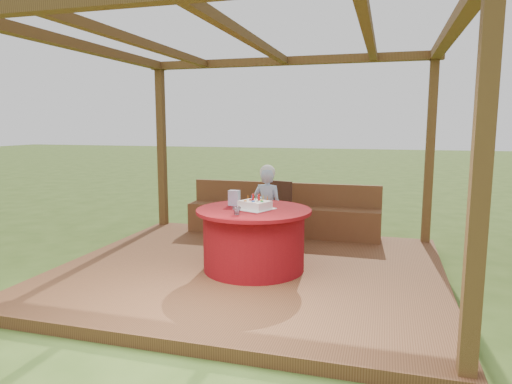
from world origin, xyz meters
TOP-DOWN VIEW (x-y plane):
  - ground at (0.00, 0.00)m, footprint 60.00×60.00m
  - deck at (0.00, 0.00)m, footprint 4.50×4.00m
  - pergola at (0.00, 0.00)m, footprint 4.50×4.00m
  - bench at (0.00, 1.72)m, footprint 3.00×0.42m
  - table at (0.07, -0.07)m, footprint 1.35×1.35m
  - chair at (-0.01, 1.27)m, footprint 0.53×0.53m
  - elderly_woman at (-0.01, 0.84)m, footprint 0.44×0.31m
  - birthday_cake at (0.08, -0.08)m, footprint 0.48×0.48m
  - gift_bag at (-0.23, 0.09)m, footprint 0.13×0.09m
  - drinking_glass at (-0.02, -0.44)m, footprint 0.10×0.10m

SIDE VIEW (x-z plane):
  - ground at x=0.00m, z-range 0.00..0.00m
  - deck at x=0.00m, z-range 0.00..0.12m
  - bench at x=0.00m, z-range -0.02..0.79m
  - table at x=0.07m, z-range 0.13..0.85m
  - chair at x=-0.01m, z-range 0.17..1.06m
  - elderly_woman at x=-0.01m, z-range 0.13..1.30m
  - drinking_glass at x=-0.02m, z-range 0.85..0.93m
  - birthday_cake at x=0.08m, z-range 0.81..0.99m
  - gift_bag at x=-0.23m, z-range 0.85..1.03m
  - pergola at x=0.00m, z-range 1.05..3.77m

